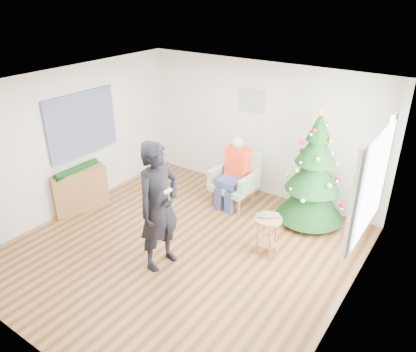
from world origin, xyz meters
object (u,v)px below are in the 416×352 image
Objects in this scene: armchair at (235,185)px; console at (80,190)px; standing_man at (159,207)px; christmas_tree at (314,173)px; stool at (267,235)px.

console is (-2.23, -1.84, 0.02)m from armchair.
console is at bearing 87.15° from standing_man.
armchair is at bearing 7.79° from standing_man.
armchair is (-1.43, -0.19, -0.57)m from christmas_tree.
christmas_tree reaches higher than armchair.
stool is at bearing -40.44° from standing_man.
christmas_tree is at bearing 48.05° from console.
standing_man reaches higher than stool.
christmas_tree is 2.76m from standing_man.
stool is (-0.18, -1.27, -0.62)m from christmas_tree.
console is (-3.48, -0.75, 0.07)m from stool.
armchair reaches higher than stool.
console is at bearing -151.05° from christmas_tree.
christmas_tree is 4.22m from console.
armchair is 0.52× the size of standing_man.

